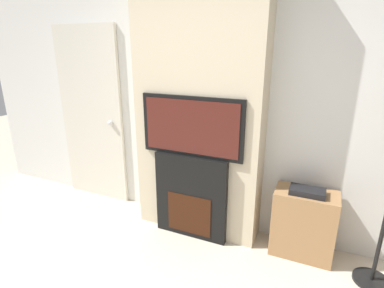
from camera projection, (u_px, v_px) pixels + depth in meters
name	position (u px, v px, depth m)	size (l,w,h in m)	color
wall_back	(206.00, 96.00, 2.93)	(6.00, 0.06, 2.70)	silver
chimney_breast	(199.00, 99.00, 2.77)	(1.23, 0.31, 2.70)	beige
fireplace	(192.00, 196.00, 2.92)	(0.72, 0.15, 0.84)	black
television	(192.00, 127.00, 2.70)	(0.98, 0.07, 0.56)	black
media_stand	(303.00, 223.00, 2.66)	(0.53, 0.31, 0.66)	#997047
entry_door	(92.00, 116.00, 3.54)	(0.87, 0.09, 2.05)	beige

